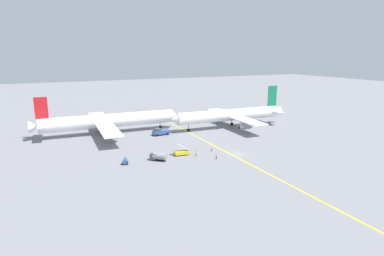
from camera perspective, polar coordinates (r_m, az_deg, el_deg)
ground_plane at (r=100.83m, az=7.97°, el=-4.59°), size 600.00×600.00×0.00m
taxiway_stripe at (r=108.02m, az=4.24°, el=-3.29°), size 1.33×120.00×0.01m
airliner_at_gate_left at (r=128.12m, az=-14.58°, el=1.22°), size 56.27×47.87×15.45m
airliner_being_pushed at (r=134.98m, az=6.86°, el=2.30°), size 51.70×38.94×16.74m
pushback_tug at (r=123.14m, az=-5.62°, el=-0.66°), size 9.43×3.31×3.02m
gse_gpu_cart_small at (r=92.62m, az=-11.78°, el=-5.83°), size 2.17×2.49×1.90m
gse_fuel_bowser_stubby at (r=93.98m, az=-5.99°, el=-5.00°), size 4.90×4.68×2.40m
gse_stair_truck_yellow at (r=98.59m, az=-1.85°, el=-4.25°), size 4.75×2.34×4.06m
ground_crew_ramp_agent_by_cones at (r=102.54m, az=3.54°, el=-3.71°), size 0.36×0.36×1.57m
ground_crew_marshaller_foreground at (r=97.57m, az=0.74°, el=-4.51°), size 0.36×0.36×1.73m
ground_crew_wing_walker_right at (r=95.35m, az=4.34°, el=-4.99°), size 0.40×0.43×1.65m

